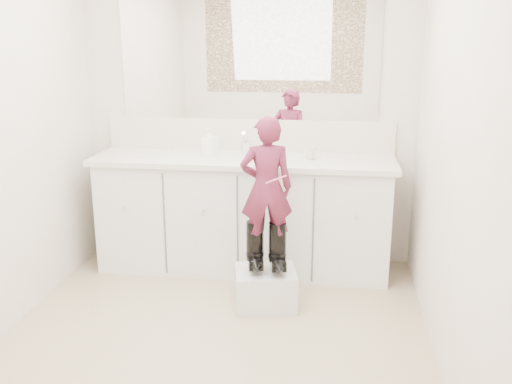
# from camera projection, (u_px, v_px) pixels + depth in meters

# --- Properties ---
(floor) EXTENTS (3.00, 3.00, 0.00)m
(floor) POSITION_uv_depth(u_px,v_px,m) (211.00, 348.00, 3.37)
(floor) COLOR #958861
(floor) RESTS_ON ground
(wall_back) EXTENTS (2.60, 0.00, 2.60)m
(wall_back) POSITION_uv_depth(u_px,v_px,m) (249.00, 111.00, 4.47)
(wall_back) COLOR beige
(wall_back) RESTS_ON floor
(wall_front) EXTENTS (2.60, 0.00, 2.60)m
(wall_front) POSITION_uv_depth(u_px,v_px,m) (89.00, 252.00, 1.61)
(wall_front) COLOR beige
(wall_front) RESTS_ON floor
(wall_right) EXTENTS (0.00, 3.00, 3.00)m
(wall_right) POSITION_uv_depth(u_px,v_px,m) (458.00, 156.00, 2.87)
(wall_right) COLOR beige
(wall_right) RESTS_ON floor
(vanity_cabinet) EXTENTS (2.20, 0.55, 0.85)m
(vanity_cabinet) POSITION_uv_depth(u_px,v_px,m) (244.00, 216.00, 4.42)
(vanity_cabinet) COLOR silver
(vanity_cabinet) RESTS_ON floor
(countertop) EXTENTS (2.28, 0.58, 0.04)m
(countertop) POSITION_uv_depth(u_px,v_px,m) (243.00, 160.00, 4.29)
(countertop) COLOR beige
(countertop) RESTS_ON vanity_cabinet
(backsplash) EXTENTS (2.28, 0.03, 0.25)m
(backsplash) POSITION_uv_depth(u_px,v_px,m) (248.00, 135.00, 4.51)
(backsplash) COLOR beige
(backsplash) RESTS_ON countertop
(mirror) EXTENTS (2.00, 0.02, 1.00)m
(mirror) POSITION_uv_depth(u_px,v_px,m) (248.00, 54.00, 4.34)
(mirror) COLOR white
(mirror) RESTS_ON wall_back
(dot_panel) EXTENTS (2.00, 0.01, 1.20)m
(dot_panel) POSITION_uv_depth(u_px,v_px,m) (77.00, 91.00, 1.50)
(dot_panel) COLOR #472819
(dot_panel) RESTS_ON wall_front
(faucet) EXTENTS (0.08, 0.08, 0.10)m
(faucet) POSITION_uv_depth(u_px,v_px,m) (246.00, 147.00, 4.43)
(faucet) COLOR silver
(faucet) RESTS_ON countertop
(cup) EXTENTS (0.13, 0.13, 0.10)m
(cup) POSITION_uv_depth(u_px,v_px,m) (310.00, 153.00, 4.23)
(cup) COLOR beige
(cup) RESTS_ON countertop
(soap_bottle) EXTENTS (0.12, 0.12, 0.21)m
(soap_bottle) POSITION_uv_depth(u_px,v_px,m) (210.00, 142.00, 4.34)
(soap_bottle) COLOR white
(soap_bottle) RESTS_ON countertop
(step_stool) EXTENTS (0.46, 0.41, 0.26)m
(step_stool) POSITION_uv_depth(u_px,v_px,m) (266.00, 288.00, 3.86)
(step_stool) COLOR silver
(step_stool) RESTS_ON floor
(boot_left) EXTENTS (0.17, 0.24, 0.33)m
(boot_left) POSITION_uv_depth(u_px,v_px,m) (255.00, 246.00, 3.81)
(boot_left) COLOR black
(boot_left) RESTS_ON step_stool
(boot_right) EXTENTS (0.17, 0.24, 0.33)m
(boot_right) POSITION_uv_depth(u_px,v_px,m) (277.00, 247.00, 3.79)
(boot_right) COLOR black
(boot_right) RESTS_ON step_stool
(toddler) EXTENTS (0.38, 0.29, 0.94)m
(toddler) POSITION_uv_depth(u_px,v_px,m) (266.00, 188.00, 3.69)
(toddler) COLOR #9A2F57
(toddler) RESTS_ON step_stool
(toothbrush) EXTENTS (0.14, 0.04, 0.06)m
(toothbrush) POSITION_uv_depth(u_px,v_px,m) (276.00, 179.00, 3.59)
(toothbrush) COLOR #F05D89
(toothbrush) RESTS_ON toddler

